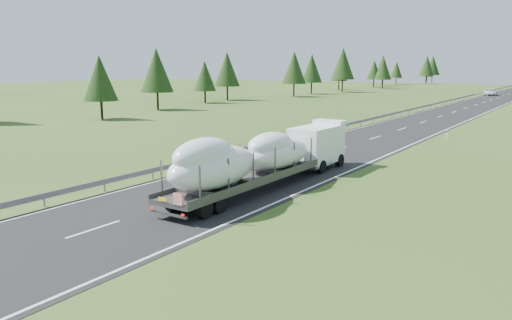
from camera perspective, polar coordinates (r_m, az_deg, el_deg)
The scene contains 6 objects.
ground at distance 30.49m, azimuth -4.67°, elevation -3.43°, with size 400.00×400.00×0.00m, color #2E4918.
road_surface at distance 124.71m, azimuth 25.36°, elevation 6.25°, with size 10.00×400.00×0.02m, color black.
guardrail at distance 125.51m, azimuth 22.98°, elevation 6.73°, with size 0.10×400.00×0.76m.
tree_line_left at distance 139.35m, azimuth 7.10°, elevation 10.43°, with size 15.17×256.77×12.66m.
boat_truck at distance 30.40m, azimuth 0.76°, elevation 0.48°, with size 2.78×18.27×3.81m.
distant_van at distance 142.74m, azimuth 25.22°, elevation 7.04°, with size 2.82×6.12×1.70m, color white.
Camera 1 is at (18.44, -23.12, 7.42)m, focal length 35.00 mm.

